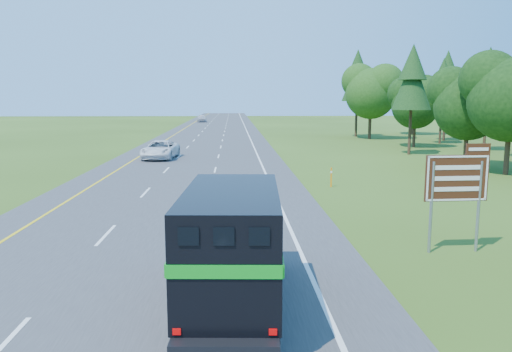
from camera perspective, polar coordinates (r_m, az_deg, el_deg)
The scene contains 7 objects.
road at distance 58.55m, azimuth -5.77°, elevation 3.57°, with size 15.00×260.00×0.04m, color #38383A.
lane_markings at distance 58.55m, azimuth -5.77°, elevation 3.60°, with size 11.15×260.00×0.01m.
horse_truck at distance 12.70m, azimuth -2.64°, elevation -7.68°, with size 2.57×7.20×3.14m.
white_suv at distance 45.33m, azimuth -10.88°, elevation 2.98°, with size 2.66×5.76×1.60m, color silver.
far_car at distance 116.32m, azimuth -6.24°, elevation 6.59°, with size 2.04×5.06×1.73m, color #B9BAC1.
exit_sign at distance 18.50m, azimuth 22.06°, elevation -0.68°, with size 2.25×0.18×3.82m.
delineator at distance 30.68m, azimuth 8.59°, elevation -0.06°, with size 0.10×0.05×1.20m.
Camera 1 is at (3.17, -8.22, 5.32)m, focal length 35.00 mm.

